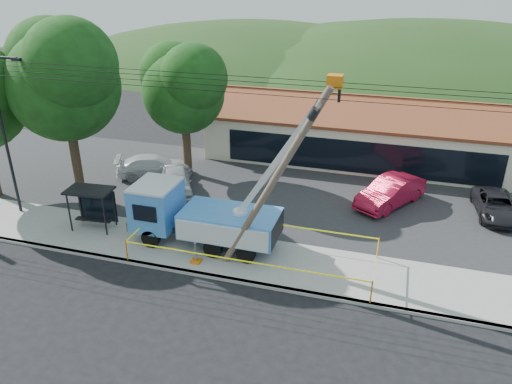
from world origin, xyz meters
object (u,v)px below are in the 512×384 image
object	(u,v)px
utility_truck	(201,215)
car_silver	(177,195)
leaning_pole	(278,174)
bus_shelter	(92,199)
car_red	(389,206)
car_white	(155,177)
car_dark	(494,217)

from	to	relation	value
utility_truck	car_silver	distance (m)	6.68
utility_truck	car_silver	size ratio (longest dim) A/B	2.29
leaning_pole	bus_shelter	size ratio (longest dim) A/B	3.55
car_silver	car_red	xyz separation A→B (m)	(12.77, 2.19, 0.00)
leaning_pole	car_silver	world-z (taller)	leaning_pole
leaning_pole	car_red	size ratio (longest dim) A/B	1.77
car_silver	car_white	xyz separation A→B (m)	(-2.60, 2.10, 0.00)
car_white	leaning_pole	bearing A→B (deg)	-151.82
car_white	car_dark	xyz separation A→B (m)	(21.18, 0.38, 0.00)
car_red	leaning_pole	bearing A→B (deg)	-87.26
bus_shelter	car_red	bearing A→B (deg)	21.33
leaning_pole	car_dark	world-z (taller)	leaning_pole
car_dark	utility_truck	bearing A→B (deg)	-157.54
utility_truck	car_dark	xyz separation A→B (m)	(14.76, 7.67, -1.76)
utility_truck	bus_shelter	world-z (taller)	utility_truck
car_white	car_dark	distance (m)	21.18
utility_truck	car_white	world-z (taller)	utility_truck
utility_truck	car_white	bearing A→B (deg)	131.35
bus_shelter	car_dark	bearing A→B (deg)	15.39
utility_truck	car_red	xyz separation A→B (m)	(8.94, 7.38, -1.76)
utility_truck	leaning_pole	size ratio (longest dim) A/B	1.15
car_silver	leaning_pole	bearing A→B (deg)	-67.19
car_silver	car_red	distance (m)	12.95
car_red	car_dark	bearing A→B (deg)	34.34
utility_truck	car_white	distance (m)	9.88
car_red	car_dark	xyz separation A→B (m)	(5.82, 0.29, 0.00)
car_white	car_dark	size ratio (longest dim) A/B	1.10
leaning_pole	bus_shelter	world-z (taller)	leaning_pole
leaning_pole	car_silver	distance (m)	11.42
leaning_pole	car_dark	bearing A→B (deg)	40.19
bus_shelter	car_silver	distance (m)	6.06
utility_truck	leaning_pole	xyz separation A→B (m)	(4.22, -1.23, 3.19)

